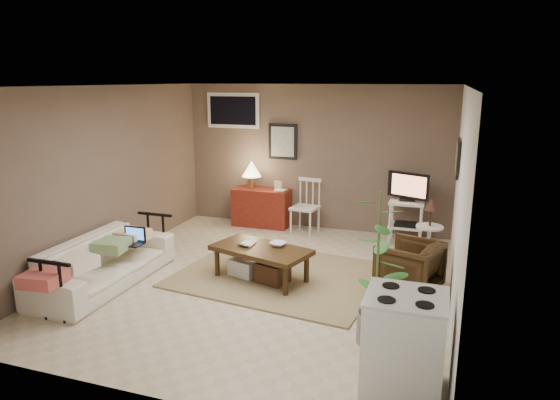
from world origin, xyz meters
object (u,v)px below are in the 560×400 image
(coffee_table, at_px, (260,261))
(potted_plant, at_px, (378,263))
(sofa, at_px, (103,254))
(side_table, at_px, (430,225))
(armchair, at_px, (409,264))
(tv_stand, at_px, (407,206))
(stove, at_px, (404,342))
(red_console, at_px, (261,204))
(spindle_chair, at_px, (305,208))

(coffee_table, xyz_separation_m, potted_plant, (1.58, -1.08, 0.55))
(coffee_table, xyz_separation_m, sofa, (-1.77, -0.74, 0.14))
(side_table, distance_m, armchair, 0.96)
(potted_plant, bearing_deg, tv_stand, 89.83)
(potted_plant, distance_m, stove, 0.84)
(red_console, xyz_separation_m, stove, (2.76, -4.03, 0.02))
(tv_stand, distance_m, stove, 3.90)
(coffee_table, relative_size, sofa, 0.67)
(sofa, xyz_separation_m, armchair, (3.56, 1.00, -0.05))
(red_console, relative_size, armchair, 1.66)
(potted_plant, relative_size, stove, 1.83)
(sofa, height_order, tv_stand, tv_stand)
(sofa, relative_size, potted_plant, 1.32)
(coffee_table, xyz_separation_m, tv_stand, (1.59, 2.13, 0.33))
(potted_plant, bearing_deg, armchair, 81.08)
(spindle_chair, xyz_separation_m, side_table, (1.99, -0.97, 0.17))
(tv_stand, bearing_deg, coffee_table, -126.73)
(red_console, bearing_deg, spindle_chair, -9.72)
(stove, bearing_deg, tv_stand, 94.59)
(side_table, xyz_separation_m, potted_plant, (-0.39, -2.24, 0.22))
(armchair, height_order, potted_plant, potted_plant)
(stove, bearing_deg, potted_plant, 115.66)
(red_console, distance_m, potted_plant, 4.18)
(sofa, xyz_separation_m, red_console, (0.91, 3.02, -0.00))
(potted_plant, bearing_deg, side_table, 80.15)
(coffee_table, relative_size, armchair, 1.98)
(red_console, xyz_separation_m, potted_plant, (2.44, -3.36, 0.42))
(coffee_table, distance_m, potted_plant, 1.99)
(potted_plant, bearing_deg, red_console, 126.03)
(tv_stand, bearing_deg, potted_plant, -90.17)
(coffee_table, xyz_separation_m, red_console, (-0.86, 2.28, 0.13))
(tv_stand, xyz_separation_m, potted_plant, (-0.01, -3.21, 0.23))
(red_console, relative_size, potted_plant, 0.74)
(tv_stand, xyz_separation_m, stove, (0.31, -3.88, -0.17))
(armchair, relative_size, stove, 0.81)
(spindle_chair, bearing_deg, sofa, -121.34)
(tv_stand, bearing_deg, spindle_chair, 179.83)
(coffee_table, xyz_separation_m, armchair, (1.79, 0.26, 0.08))
(side_table, relative_size, armchair, 1.41)
(spindle_chair, xyz_separation_m, stove, (1.93, -3.88, -0.01))
(side_table, bearing_deg, coffee_table, -149.42)
(tv_stand, height_order, armchair, tv_stand)
(tv_stand, bearing_deg, armchair, -83.88)
(side_table, relative_size, stove, 1.15)
(tv_stand, relative_size, stove, 1.32)
(coffee_table, distance_m, tv_stand, 2.68)
(coffee_table, relative_size, side_table, 1.41)
(armchair, bearing_deg, coffee_table, -63.51)
(sofa, xyz_separation_m, tv_stand, (3.36, 2.87, 0.19))
(sofa, distance_m, stove, 3.81)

